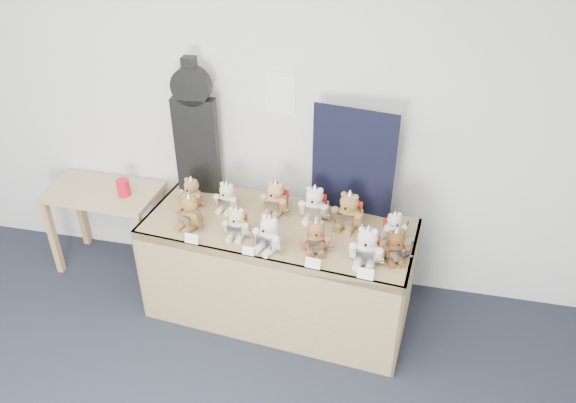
% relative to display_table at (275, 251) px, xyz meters
% --- Properties ---
extents(room_shell, '(6.00, 6.00, 6.00)m').
position_rel_display_table_xyz_m(room_shell, '(-0.09, 0.58, 0.91)').
color(room_shell, white).
rests_on(room_shell, floor).
extents(display_table, '(1.91, 0.94, 0.77)m').
position_rel_display_table_xyz_m(display_table, '(0.00, 0.00, 0.00)').
color(display_table, olive).
rests_on(display_table, floor).
extents(side_table, '(0.87, 0.50, 0.72)m').
position_rel_display_table_xyz_m(side_table, '(-1.45, 0.31, -0.01)').
color(side_table, '#9F7F56').
rests_on(side_table, floor).
extents(guitar_case, '(0.31, 0.10, 1.02)m').
position_rel_display_table_xyz_m(guitar_case, '(-0.67, 0.41, 0.66)').
color(guitar_case, black).
rests_on(guitar_case, display_table).
extents(navy_board, '(0.57, 0.12, 0.77)m').
position_rel_display_table_xyz_m(navy_board, '(0.46, 0.38, 0.55)').
color(navy_board, black).
rests_on(navy_board, display_table).
extents(red_cup, '(0.10, 0.10, 0.13)m').
position_rel_display_table_xyz_m(red_cup, '(-1.24, 0.29, 0.18)').
color(red_cup, red).
rests_on(red_cup, side_table).
extents(teddy_front_far_left, '(0.22, 0.22, 0.28)m').
position_rel_display_table_xyz_m(teddy_front_far_left, '(-0.57, -0.06, 0.28)').
color(teddy_front_far_left, brown).
rests_on(teddy_front_far_left, display_table).
extents(teddy_front_left, '(0.20, 0.17, 0.25)m').
position_rel_display_table_xyz_m(teddy_front_left, '(-0.23, -0.10, 0.26)').
color(teddy_front_left, '#C1B388').
rests_on(teddy_front_left, display_table).
extents(teddy_front_centre, '(0.23, 0.22, 0.28)m').
position_rel_display_table_xyz_m(teddy_front_centre, '(0.01, -0.19, 0.28)').
color(teddy_front_centre, beige).
rests_on(teddy_front_centre, display_table).
extents(teddy_front_right, '(0.22, 0.19, 0.26)m').
position_rel_display_table_xyz_m(teddy_front_right, '(0.30, -0.14, 0.27)').
color(teddy_front_right, brown).
rests_on(teddy_front_right, display_table).
extents(teddy_front_far_right, '(0.24, 0.20, 0.29)m').
position_rel_display_table_xyz_m(teddy_front_far_right, '(0.63, -0.19, 0.28)').
color(teddy_front_far_right, silver).
rests_on(teddy_front_far_right, display_table).
extents(teddy_front_end, '(0.21, 0.19, 0.25)m').
position_rel_display_table_xyz_m(teddy_front_end, '(0.80, -0.13, 0.27)').
color(teddy_front_end, brown).
rests_on(teddy_front_end, display_table).
extents(teddy_back_left, '(0.20, 0.17, 0.25)m').
position_rel_display_table_xyz_m(teddy_back_left, '(-0.39, 0.19, 0.26)').
color(teddy_back_left, beige).
rests_on(teddy_back_left, display_table).
extents(teddy_back_centre_left, '(0.23, 0.21, 0.28)m').
position_rel_display_table_xyz_m(teddy_back_centre_left, '(-0.05, 0.23, 0.28)').
color(teddy_back_centre_left, tan).
rests_on(teddy_back_centre_left, display_table).
extents(teddy_back_centre_right, '(0.23, 0.20, 0.29)m').
position_rel_display_table_xyz_m(teddy_back_centre_right, '(0.23, 0.21, 0.28)').
color(teddy_back_centre_right, beige).
rests_on(teddy_back_centre_right, display_table).
extents(teddy_back_right, '(0.24, 0.23, 0.30)m').
position_rel_display_table_xyz_m(teddy_back_right, '(0.47, 0.17, 0.28)').
color(teddy_back_right, olive).
rests_on(teddy_back_right, display_table).
extents(teddy_back_end, '(0.19, 0.18, 0.22)m').
position_rel_display_table_xyz_m(teddy_back_end, '(0.78, 0.10, 0.25)').
color(teddy_back_end, silver).
rests_on(teddy_back_end, display_table).
extents(teddy_back_far_left, '(0.20, 0.18, 0.25)m').
position_rel_display_table_xyz_m(teddy_back_far_left, '(-0.66, 0.19, 0.26)').
color(teddy_back_far_left, '#A2704B').
rests_on(teddy_back_far_left, display_table).
extents(entry_card_a, '(0.10, 0.03, 0.07)m').
position_rel_display_table_xyz_m(entry_card_a, '(-0.50, -0.25, 0.20)').
color(entry_card_a, silver).
rests_on(entry_card_a, display_table).
extents(entry_card_b, '(0.08, 0.03, 0.06)m').
position_rel_display_table_xyz_m(entry_card_b, '(-0.10, -0.28, 0.20)').
color(entry_card_b, silver).
rests_on(entry_card_b, display_table).
extents(entry_card_c, '(0.10, 0.03, 0.07)m').
position_rel_display_table_xyz_m(entry_card_c, '(0.32, -0.32, 0.20)').
color(entry_card_c, silver).
rests_on(entry_card_c, display_table).
extents(entry_card_d, '(0.10, 0.03, 0.07)m').
position_rel_display_table_xyz_m(entry_card_d, '(0.64, -0.36, 0.20)').
color(entry_card_d, silver).
rests_on(entry_card_d, display_table).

